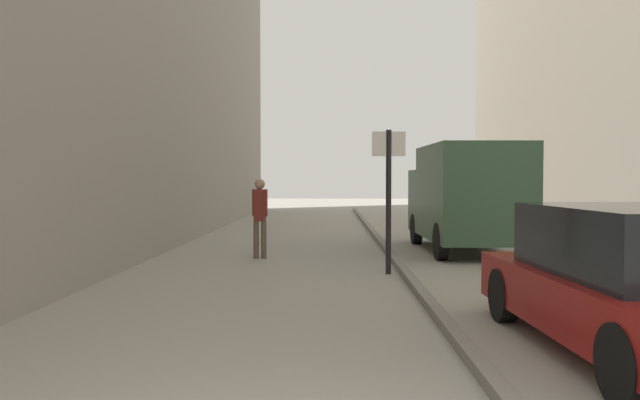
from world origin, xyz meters
TOP-DOWN VIEW (x-y plane):
  - ground_plane at (0.00, 12.00)m, footprint 80.00×80.00m
  - kerb_strip at (1.58, 12.00)m, footprint 0.16×40.00m
  - pedestrian_main_foreground at (-1.27, 10.72)m, footprint 0.34×0.22m
  - delivery_van at (3.46, 12.10)m, footprint 2.11×4.86m
  - parked_car at (3.23, 3.36)m, footprint 2.00×4.28m
  - street_sign_post at (1.30, 8.53)m, footprint 0.60×0.10m

SIDE VIEW (x-z plane):
  - ground_plane at x=0.00m, z-range 0.00..0.00m
  - kerb_strip at x=1.58m, z-range 0.00..0.12m
  - parked_car at x=3.23m, z-range -0.01..1.44m
  - pedestrian_main_foreground at x=-1.27m, z-range 0.13..1.85m
  - delivery_van at x=3.46m, z-range 0.08..2.57m
  - street_sign_post at x=1.30m, z-range 0.25..2.85m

